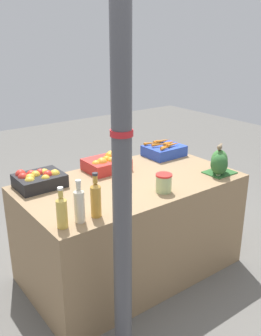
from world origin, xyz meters
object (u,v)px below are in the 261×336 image
Objects in this scene: orange_crate at (107,163)px; juice_bottle_cloudy at (79,204)px; juice_bottle_amber at (96,199)px; broccoli_pile at (219,163)px; carrot_crate at (164,150)px; apple_crate at (39,179)px; sparrow_bird at (220,147)px; juice_bottle_golden at (62,211)px; support_pole at (122,148)px; pickle_jar at (164,183)px.

orange_crate is 0.86m from juice_bottle_cloudy.
broccoli_pile is at bearing 1.36° from juice_bottle_amber.
apple_crate is at bearing -179.89° from carrot_crate.
juice_bottle_amber is at bearing -28.37° from sparrow_bird.
broccoli_pile reaches higher than orange_crate.
juice_bottle_amber is (0.09, -0.62, 0.06)m from apple_crate.
broccoli_pile is 0.85× the size of juice_bottle_amber.
juice_bottle_golden is (-1.30, -0.62, 0.05)m from carrot_crate.
broccoli_pile is at bearing -43.66° from orange_crate.
sparrow_bird is at bearing -25.40° from apple_crate.
juice_bottle_cloudy reaches higher than juice_bottle_golden.
juice_bottle_cloudy is (-0.07, 0.33, -0.40)m from support_pole.
support_pole is 0.83m from pickle_jar.
juice_bottle_amber reaches higher than juice_bottle_golden.
juice_bottle_amber is (-1.08, -0.62, 0.06)m from carrot_crate.
sparrow_bird reaches higher than apple_crate.
orange_crate is at bearing 51.71° from juice_bottle_amber.
orange_crate is 0.79m from juice_bottle_amber.
carrot_crate is 1.18× the size of juice_bottle_amber.
juice_bottle_cloudy reaches higher than carrot_crate.
pickle_jar reaches higher than orange_crate.
juice_bottle_cloudy is 2.01× the size of pickle_jar.
orange_crate is at bearing 45.98° from juice_bottle_cloudy.
support_pole reaches higher than pickle_jar.
sparrow_bird reaches higher than carrot_crate.
juice_bottle_cloudy is 2.10× the size of sparrow_bird.
pickle_jar reaches higher than carrot_crate.
broccoli_pile reaches higher than carrot_crate.
broccoli_pile reaches higher than pickle_jar.
orange_crate is 0.86m from broccoli_pile.
juice_bottle_cloudy is at bearing -178.76° from broccoli_pile.
sparrow_bird is (0.04, -0.58, 0.16)m from carrot_crate.
apple_crate is 1.00× the size of orange_crate.
support_pole is 19.96× the size of pickle_jar.
juice_bottle_golden is at bearing -28.75° from sparrow_bird.
apple_crate reaches higher than carrot_crate.
broccoli_pile is 1.33m from juice_bottle_golden.
juice_bottle_amber is 2.15× the size of pickle_jar.
support_pole is 1.54m from carrot_crate.
orange_crate is at bearing -0.03° from apple_crate.
orange_crate is at bearing -72.85° from sparrow_bird.
support_pole reaches higher than juice_bottle_cloudy.
juice_bottle_amber is (0.04, 0.33, -0.40)m from support_pole.
carrot_crate is at bearing 40.04° from support_pole.
orange_crate is 1.38× the size of broccoli_pile.
sparrow_bird is (1.23, 0.04, 0.10)m from juice_bottle_cloudy.
orange_crate is at bearing 41.12° from juice_bottle_golden.
broccoli_pile is at bearing 1.24° from juice_bottle_cloudy.
sparrow_bird is (1.21, -0.57, 0.15)m from apple_crate.
orange_crate and carrot_crate have the same top height.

